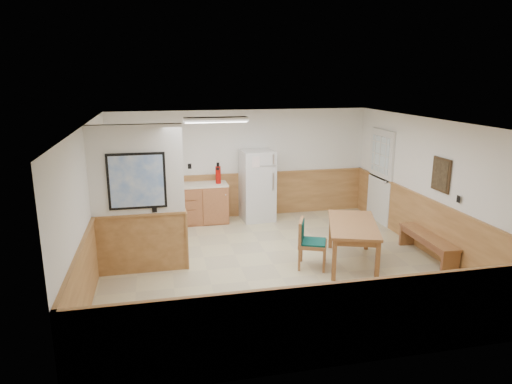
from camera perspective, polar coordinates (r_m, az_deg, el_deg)
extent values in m
plane|color=tan|center=(8.19, 2.16, -9.01)|extent=(6.00, 6.00, 0.00)
cube|color=white|center=(7.56, 2.33, 8.68)|extent=(6.00, 6.00, 0.02)
cube|color=white|center=(10.64, -1.84, 3.52)|extent=(6.00, 0.02, 2.50)
cube|color=white|center=(9.00, 21.06, 0.56)|extent=(0.02, 6.00, 2.50)
cube|color=white|center=(7.62, -20.17, -1.73)|extent=(0.02, 6.00, 2.50)
cube|color=tan|center=(10.79, -1.79, -0.42)|extent=(6.00, 0.04, 1.00)
cube|color=tan|center=(9.18, 20.54, -3.99)|extent=(0.04, 6.00, 1.00)
cube|color=tan|center=(7.85, -19.55, -6.99)|extent=(0.04, 6.00, 1.00)
cube|color=white|center=(7.63, -14.72, 2.58)|extent=(1.50, 0.15, 1.50)
cube|color=tan|center=(7.97, -14.15, -6.26)|extent=(1.50, 0.17, 1.00)
cube|color=black|center=(7.57, -14.67, 1.32)|extent=(0.92, 0.03, 0.92)
cube|color=white|center=(7.55, -14.67, 1.30)|extent=(0.84, 0.01, 0.84)
cube|color=#A25F39|center=(10.38, -7.46, -1.53)|extent=(1.40, 0.60, 0.86)
cube|color=#A25F39|center=(10.36, -15.58, -1.97)|extent=(0.06, 0.60, 0.86)
cube|color=#A25F39|center=(10.34, -11.49, -1.75)|extent=(0.06, 0.60, 0.86)
cube|color=beige|center=(10.24, -9.77, 0.77)|extent=(2.20, 0.60, 0.04)
cube|color=beige|center=(10.52, -9.87, 1.51)|extent=(2.20, 0.02, 0.10)
cube|color=silver|center=(10.63, 15.26, 1.76)|extent=(0.05, 1.02, 2.15)
cube|color=silver|center=(10.62, 15.22, 1.76)|extent=(0.04, 0.90, 2.05)
cube|color=silver|center=(10.51, 15.28, 4.55)|extent=(0.02, 0.76, 0.80)
cube|color=silver|center=(10.39, -13.32, 4.56)|extent=(0.80, 0.03, 1.00)
cube|color=silver|center=(10.38, -13.32, 4.55)|extent=(0.70, 0.01, 0.90)
cube|color=#372616|center=(8.68, 22.14, 2.02)|extent=(0.03, 0.50, 0.60)
cube|color=black|center=(8.67, 22.03, 2.01)|extent=(0.01, 0.42, 0.52)
cube|color=silver|center=(8.68, -5.06, 9.03)|extent=(1.20, 0.30, 0.08)
cube|color=white|center=(8.69, -5.05, 8.74)|extent=(1.15, 0.25, 0.01)
cube|color=silver|center=(10.43, 0.15, 0.83)|extent=(0.75, 0.74, 1.62)
cube|color=silver|center=(10.02, 2.19, 4.13)|extent=(0.03, 0.02, 0.21)
cube|color=silver|center=(10.12, 2.17, 1.34)|extent=(0.03, 0.02, 0.38)
cube|color=#A8743D|center=(8.14, 12.03, -4.01)|extent=(1.29, 1.78, 0.05)
cube|color=#A8743D|center=(8.16, 12.01, -4.51)|extent=(1.16, 1.65, 0.10)
cube|color=#A8743D|center=(7.55, 9.75, -8.42)|extent=(0.09, 0.09, 0.70)
cube|color=#A8743D|center=(8.94, 9.33, -4.76)|extent=(0.09, 0.09, 0.70)
cube|color=#A8743D|center=(7.62, 14.94, -8.50)|extent=(0.09, 0.09, 0.70)
cube|color=#A8743D|center=(8.99, 13.69, -4.86)|extent=(0.09, 0.09, 0.70)
cube|color=#A8743D|center=(8.84, 20.72, -5.23)|extent=(0.39, 1.55, 0.05)
cube|color=#A8743D|center=(8.36, 23.25, -8.23)|extent=(0.32, 0.07, 0.40)
cube|color=#A8743D|center=(9.48, 18.26, -5.15)|extent=(0.32, 0.07, 0.40)
cube|color=#A8743D|center=(7.98, 7.11, -6.49)|extent=(0.63, 0.63, 0.06)
cube|color=#0F4C4A|center=(7.97, 7.12, -6.18)|extent=(0.57, 0.57, 0.03)
cube|color=#A8743D|center=(7.92, 5.65, -4.85)|extent=(0.23, 0.46, 0.40)
cube|color=#0F4C4A|center=(7.94, 4.15, -4.77)|extent=(0.18, 0.39, 0.34)
cube|color=#A8743D|center=(7.89, 5.43, -8.47)|extent=(0.05, 0.05, 0.39)
cube|color=#A8743D|center=(8.27, 5.70, -7.36)|extent=(0.05, 0.05, 0.39)
cube|color=#A8743D|center=(7.87, 8.49, -8.63)|extent=(0.05, 0.05, 0.39)
cube|color=#A8743D|center=(8.25, 8.61, -7.51)|extent=(0.05, 0.05, 0.39)
cylinder|color=#AC0E09|center=(10.22, -4.76, 2.14)|extent=(0.13, 0.13, 0.39)
cylinder|color=black|center=(10.18, -4.79, 3.45)|extent=(0.06, 0.06, 0.09)
cylinder|color=#188733|center=(10.23, -14.26, 1.25)|extent=(0.08, 0.08, 0.21)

